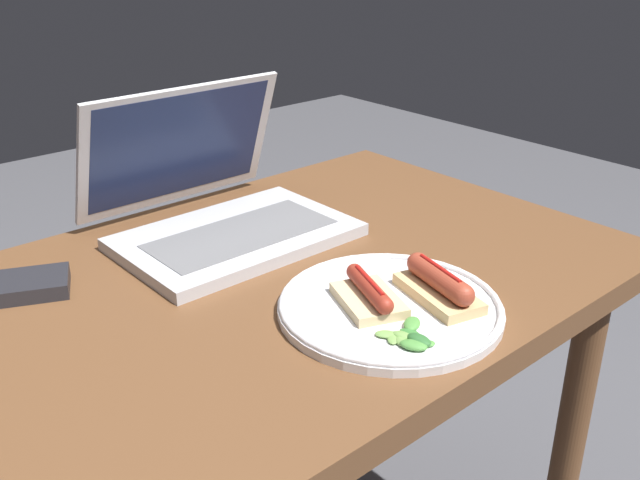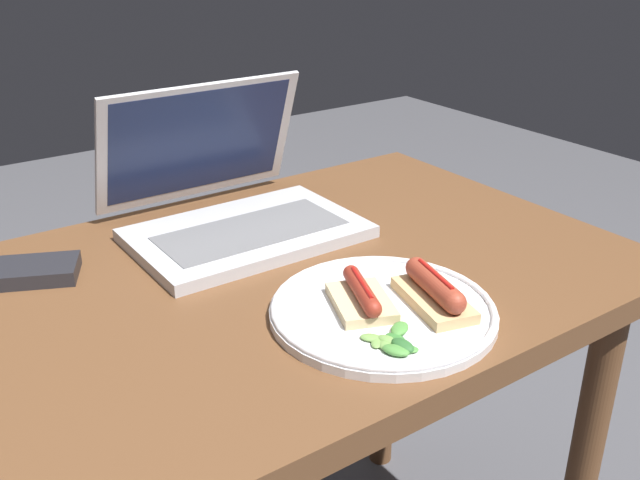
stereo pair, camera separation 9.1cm
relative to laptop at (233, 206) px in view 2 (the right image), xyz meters
The scene contains 7 objects.
desk 0.23m from the laptop, 124.12° to the right, with size 1.15×0.64×0.71m.
laptop is the anchor object (origin of this frame).
plate 0.33m from the laptop, 86.46° to the right, with size 0.27×0.27×0.02m.
sausage_toast_left 0.32m from the laptop, 89.84° to the right, with size 0.10×0.11×0.04m.
sausage_toast_middle 0.37m from the laptop, 78.11° to the right, with size 0.09×0.13×0.04m.
salad_pile 0.40m from the laptop, 92.90° to the right, with size 0.07×0.07×0.01m.
external_drive 0.30m from the laptop, behind, with size 0.13×0.11×0.02m.
Camera 2 is at (-0.36, -0.74, 1.14)m, focal length 40.00 mm.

